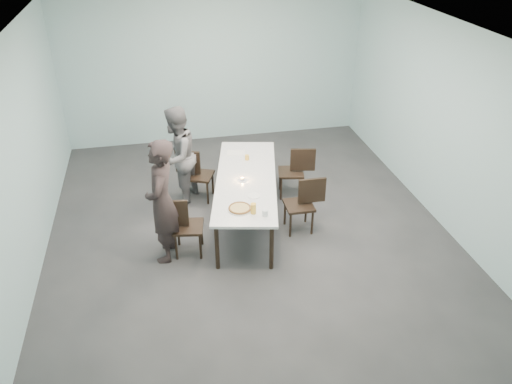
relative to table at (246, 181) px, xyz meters
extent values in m
plane|color=#333335|center=(-0.02, -0.25, -0.69)|extent=(7.00, 7.00, 0.00)
cube|color=#A5CBD0|center=(-0.02, 3.25, 0.81)|extent=(6.00, 0.02, 3.00)
cube|color=#A5CBD0|center=(-0.02, -3.75, 0.81)|extent=(6.00, 0.02, 3.00)
cube|color=#A5CBD0|center=(-3.02, -0.25, 0.81)|extent=(0.02, 7.00, 3.00)
cube|color=#A5CBD0|center=(2.98, -0.25, 0.81)|extent=(0.02, 7.00, 3.00)
cube|color=white|center=(-0.02, -0.25, 2.31)|extent=(6.00, 7.00, 0.02)
cube|color=white|center=(0.00, 0.00, 0.04)|extent=(1.43, 2.73, 0.04)
cylinder|color=black|center=(-0.62, -1.11, -0.34)|extent=(0.06, 0.06, 0.71)
cylinder|color=black|center=(-0.10, 1.27, -0.34)|extent=(0.06, 0.06, 0.71)
cylinder|color=black|center=(0.10, -1.27, -0.34)|extent=(0.06, 0.06, 0.71)
cylinder|color=black|center=(0.62, 1.11, -0.34)|extent=(0.06, 0.06, 0.71)
cube|color=black|center=(-0.96, -0.66, -0.26)|extent=(0.48, 0.48, 0.04)
cube|color=black|center=(-1.15, -0.63, -0.02)|extent=(0.42, 0.11, 0.40)
cylinder|color=black|center=(-1.16, -0.80, -0.49)|extent=(0.04, 0.04, 0.41)
cylinder|color=black|center=(-1.10, -0.46, -0.49)|extent=(0.04, 0.04, 0.41)
cylinder|color=black|center=(-0.82, -0.85, -0.49)|extent=(0.04, 0.04, 0.41)
cylinder|color=black|center=(-0.77, -0.52, -0.49)|extent=(0.04, 0.04, 0.41)
cube|color=black|center=(-0.64, 0.81, -0.26)|extent=(0.55, 0.55, 0.04)
cube|color=black|center=(-0.81, 0.89, -0.02)|extent=(0.40, 0.19, 0.40)
cylinder|color=black|center=(-0.86, 0.72, -0.49)|extent=(0.04, 0.04, 0.41)
cylinder|color=black|center=(-0.73, 1.04, -0.49)|extent=(0.04, 0.04, 0.41)
cylinder|color=black|center=(-0.54, 0.59, -0.49)|extent=(0.04, 0.04, 0.41)
cylinder|color=black|center=(-0.42, 0.91, -0.49)|extent=(0.04, 0.04, 0.41)
cube|color=black|center=(0.73, -0.43, -0.26)|extent=(0.42, 0.42, 0.04)
cube|color=black|center=(0.92, -0.43, -0.02)|extent=(0.42, 0.04, 0.40)
cylinder|color=black|center=(0.90, -0.26, -0.49)|extent=(0.04, 0.04, 0.41)
cylinder|color=black|center=(0.90, -0.60, -0.49)|extent=(0.04, 0.04, 0.41)
cylinder|color=black|center=(0.56, -0.26, -0.49)|extent=(0.04, 0.04, 0.41)
cylinder|color=black|center=(0.56, -0.60, -0.49)|extent=(0.04, 0.04, 0.41)
cube|color=black|center=(0.89, 0.61, -0.26)|extent=(0.50, 0.50, 0.04)
cube|color=black|center=(1.07, 0.57, -0.02)|extent=(0.42, 0.13, 0.40)
cylinder|color=black|center=(1.09, 0.74, -0.49)|extent=(0.04, 0.04, 0.41)
cylinder|color=black|center=(1.02, 0.41, -0.49)|extent=(0.04, 0.04, 0.41)
cylinder|color=black|center=(0.76, 0.81, -0.49)|extent=(0.04, 0.04, 0.41)
cylinder|color=black|center=(0.69, 0.48, -0.49)|extent=(0.04, 0.04, 0.41)
imported|color=black|center=(-1.29, -0.68, 0.21)|extent=(0.56, 0.73, 1.80)
imported|color=slate|center=(-0.98, 0.81, 0.14)|extent=(0.95, 1.01, 1.66)
cylinder|color=white|center=(-0.25, -0.85, 0.06)|extent=(0.34, 0.34, 0.01)
cylinder|color=#D7B77A|center=(-0.25, -0.85, 0.08)|extent=(0.30, 0.30, 0.01)
torus|color=brown|center=(-0.25, -0.85, 0.08)|extent=(0.32, 0.32, 0.03)
cylinder|color=white|center=(0.01, -0.54, 0.06)|extent=(0.18, 0.18, 0.01)
cylinder|color=gold|center=(-0.09, -0.98, 0.13)|extent=(0.08, 0.08, 0.15)
cylinder|color=silver|center=(0.06, -1.07, 0.10)|extent=(0.08, 0.08, 0.09)
cylinder|color=silver|center=(-0.07, -0.05, 0.07)|extent=(0.06, 0.06, 0.03)
cylinder|color=orange|center=(-0.07, -0.05, 0.10)|extent=(0.04, 0.04, 0.01)
cylinder|color=gold|center=(0.13, 0.61, 0.10)|extent=(0.07, 0.07, 0.08)
cube|color=silver|center=(0.00, 0.89, 0.06)|extent=(0.34, 0.28, 0.01)
camera|label=1|loc=(-1.21, -6.54, 3.75)|focal=35.00mm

